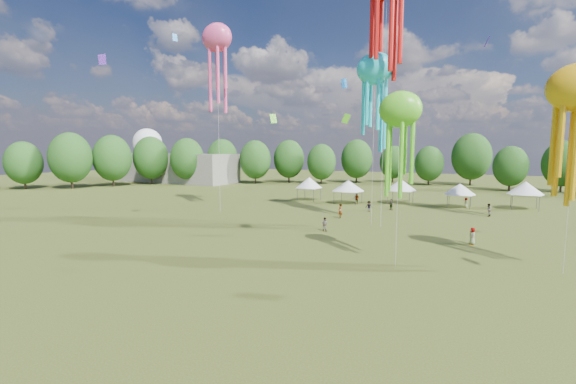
% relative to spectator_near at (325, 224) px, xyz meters
% --- Properties ---
extents(spectator_near, '(0.83, 0.69, 1.54)m').
position_rel_spectator_near_xyz_m(spectator_near, '(0.00, 0.00, 0.00)').
color(spectator_near, gray).
rests_on(spectator_near, ground).
extents(spectators_far, '(20.48, 26.15, 1.90)m').
position_rel_spectator_near_xyz_m(spectators_far, '(5.86, 16.51, 0.08)').
color(spectators_far, gray).
rests_on(spectators_far, ground).
extents(festival_tents, '(38.23, 11.68, 4.27)m').
position_rel_spectator_near_xyz_m(festival_tents, '(3.68, 25.31, 2.36)').
color(festival_tents, '#47474C').
rests_on(festival_tents, ground).
extents(show_kites, '(50.02, 24.99, 30.08)m').
position_rel_spectator_near_xyz_m(show_kites, '(9.20, 5.94, 20.01)').
color(show_kites, '#1BD1EB').
rests_on(show_kites, ground).
extents(treeline, '(201.57, 95.24, 13.43)m').
position_rel_spectator_near_xyz_m(treeline, '(3.07, 32.46, 5.78)').
color(treeline, '#38281C').
rests_on(treeline, ground).
extents(hangar, '(40.00, 12.00, 8.00)m').
position_rel_spectator_near_xyz_m(hangar, '(-65.06, 41.94, 3.23)').
color(hangar, gray).
rests_on(hangar, ground).
extents(radome, '(9.00, 9.00, 16.00)m').
position_rel_spectator_near_xyz_m(radome, '(-81.06, 47.94, 9.22)').
color(radome, white).
rests_on(radome, ground).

